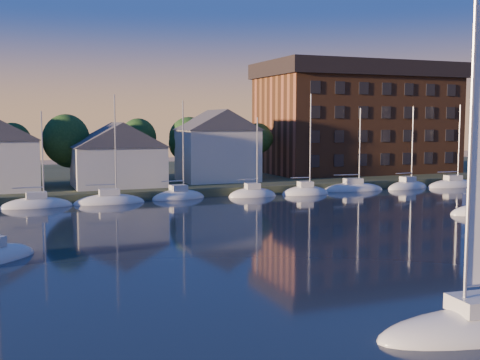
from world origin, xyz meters
TOP-DOWN VIEW (x-y plane):
  - shoreline_land at (0.00, 75.00)m, footprint 160.00×50.00m
  - wooden_dock at (0.00, 52.00)m, footprint 120.00×3.00m
  - clubhouse_centre at (-6.00, 57.00)m, footprint 11.55×8.40m
  - clubhouse_east at (8.00, 59.00)m, footprint 10.50×8.40m
  - condo_block at (34.00, 64.95)m, footprint 31.00×17.00m
  - tree_line at (2.00, 63.00)m, footprint 93.40×5.40m
  - moored_fleet at (4.00, 49.00)m, footprint 95.50×2.40m

SIDE VIEW (x-z plane):
  - shoreline_land at x=0.00m, z-range -1.00..1.00m
  - wooden_dock at x=0.00m, z-range -0.50..0.50m
  - moored_fleet at x=4.00m, z-range -5.93..6.12m
  - clubhouse_centre at x=-6.00m, z-range 1.09..9.17m
  - clubhouse_east at x=8.00m, z-range 1.10..10.90m
  - tree_line at x=2.00m, z-range 2.73..11.63m
  - condo_block at x=34.00m, z-range 1.09..18.49m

